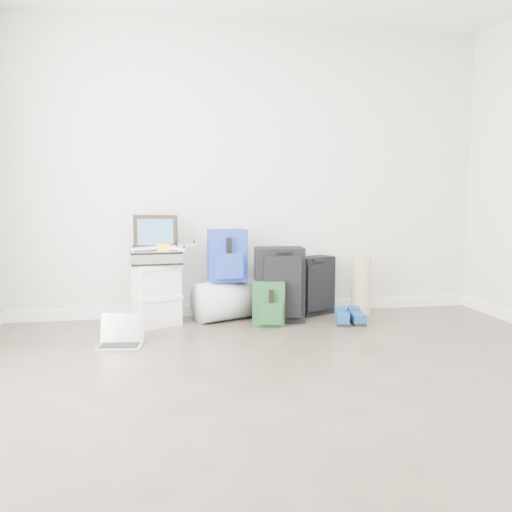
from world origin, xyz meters
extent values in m
plane|color=#393229|center=(0.00, 0.00, 0.00)|extent=(5.00, 5.00, 0.00)
cube|color=silver|center=(0.00, 2.50, 1.35)|extent=(4.50, 0.02, 2.70)
cube|color=white|center=(0.00, 2.49, 0.05)|extent=(4.50, 0.02, 0.10)
cube|color=white|center=(-0.88, 2.19, 0.12)|extent=(0.44, 0.39, 0.23)
cube|color=white|center=(-0.88, 2.19, 0.25)|extent=(0.46, 0.42, 0.04)
cube|color=white|center=(-0.88, 2.19, 0.38)|extent=(0.44, 0.39, 0.23)
cube|color=white|center=(-0.88, 2.19, 0.52)|extent=(0.46, 0.42, 0.04)
cube|color=#B2B2B7|center=(-0.88, 2.19, 0.60)|extent=(0.45, 0.34, 0.12)
cube|color=black|center=(-0.88, 2.29, 0.81)|extent=(0.39, 0.16, 0.30)
cube|color=#226089|center=(-0.88, 2.27, 0.81)|extent=(0.31, 0.12, 0.23)
cube|color=gold|center=(-0.80, 2.17, 0.69)|extent=(0.14, 0.14, 0.06)
cube|color=white|center=(-0.66, 2.24, 0.69)|extent=(0.28, 0.18, 0.02)
cube|color=white|center=(-0.87, 2.30, 0.69)|extent=(0.18, 0.28, 0.02)
cube|color=white|center=(-0.93, 2.09, 0.69)|extent=(0.28, 0.18, 0.02)
cube|color=white|center=(-0.72, 2.03, 0.69)|extent=(0.18, 0.28, 0.02)
cylinder|color=#97999F|center=(-0.24, 2.27, 0.18)|extent=(0.67, 0.55, 0.36)
cube|color=#173997|center=(-0.24, 2.25, 0.59)|extent=(0.35, 0.23, 0.47)
cube|color=#173997|center=(-0.24, 2.14, 0.51)|extent=(0.25, 0.09, 0.22)
cube|color=black|center=(0.21, 2.12, 0.34)|extent=(0.46, 0.29, 0.67)
cube|color=black|center=(0.21, 1.98, 0.34)|extent=(0.33, 0.07, 0.54)
cube|color=black|center=(0.21, 1.98, 0.65)|extent=(0.13, 0.04, 0.03)
cube|color=#13361A|center=(0.08, 1.98, 0.19)|extent=(0.30, 0.21, 0.39)
cube|color=#13361A|center=(0.08, 1.89, 0.13)|extent=(0.21, 0.09, 0.19)
cube|color=black|center=(0.61, 2.35, 0.28)|extent=(0.40, 0.33, 0.55)
cube|color=black|center=(0.61, 2.24, 0.28)|extent=(0.25, 0.14, 0.44)
cube|color=black|center=(0.61, 2.24, 0.53)|extent=(0.12, 0.07, 0.03)
cube|color=black|center=(0.75, 1.93, 0.01)|extent=(0.20, 0.31, 0.03)
cube|color=#1A56A0|center=(0.75, 1.93, 0.06)|extent=(0.19, 0.30, 0.07)
cube|color=black|center=(0.88, 1.93, 0.01)|extent=(0.15, 0.30, 0.03)
cube|color=#1A56A0|center=(0.88, 1.93, 0.06)|extent=(0.14, 0.29, 0.07)
cylinder|color=tan|center=(1.05, 2.28, 0.28)|extent=(0.18, 0.18, 0.56)
cube|color=silver|center=(-1.15, 1.51, 0.01)|extent=(0.36, 0.28, 0.02)
cube|color=black|center=(-1.15, 1.51, 0.02)|extent=(0.30, 0.19, 0.00)
cube|color=black|center=(-1.13, 1.62, 0.12)|extent=(0.33, 0.06, 0.22)
camera|label=1|loc=(-0.84, -2.56, 1.15)|focal=38.00mm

